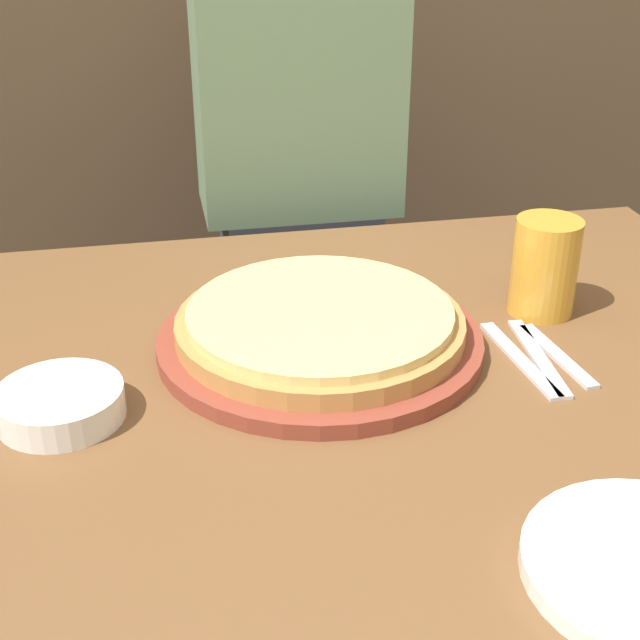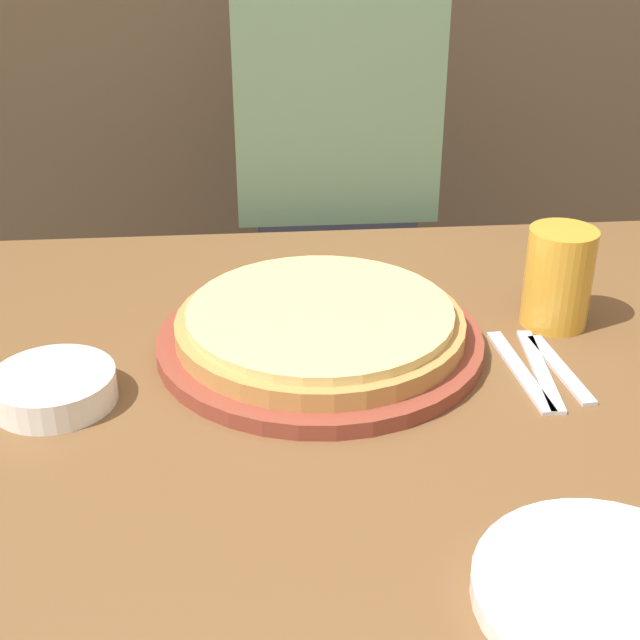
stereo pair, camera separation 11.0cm
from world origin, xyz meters
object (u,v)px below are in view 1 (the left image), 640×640
pizza_on_board (320,330)px  dinner_knife (538,357)px  diner_person (299,232)px  side_bowl (60,404)px  beer_glass (545,263)px  spoon (557,355)px  fork (519,359)px

pizza_on_board → dinner_knife: 0.27m
dinner_knife → diner_person: (-0.19, 0.65, -0.08)m
side_bowl → dinner_knife: size_ratio=0.73×
beer_glass → spoon: 0.14m
fork → dinner_knife: size_ratio=1.00×
pizza_on_board → side_bowl: pizza_on_board is taller
pizza_on_board → fork: 0.25m
side_bowl → fork: size_ratio=0.73×
beer_glass → spoon: size_ratio=0.81×
beer_glass → dinner_knife: 0.15m
spoon → dinner_knife: bearing=180.0°
pizza_on_board → beer_glass: bearing=7.9°
fork → dinner_knife: 0.02m
dinner_knife → pizza_on_board: bearing=162.9°
pizza_on_board → side_bowl: 0.33m
fork → spoon: (0.05, 0.00, 0.00)m
spoon → diner_person: bearing=107.8°
side_bowl → spoon: (0.59, 0.02, -0.02)m
fork → spoon: size_ratio=1.17×
side_bowl → fork: bearing=1.9°
dinner_knife → fork: bearing=180.0°
pizza_on_board → spoon: bearing=-15.7°
side_bowl → dinner_knife: (0.57, 0.02, -0.02)m
fork → dinner_knife: (0.02, 0.00, 0.00)m
pizza_on_board → fork: pizza_on_board is taller
spoon → pizza_on_board: bearing=164.3°
side_bowl → fork: (0.54, 0.02, -0.02)m
pizza_on_board → diner_person: diner_person is taller
diner_person → fork: bearing=-76.2°
beer_glass → side_bowl: (-0.62, -0.14, -0.05)m
beer_glass → diner_person: bearing=114.4°
pizza_on_board → dinner_knife: bearing=-17.1°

